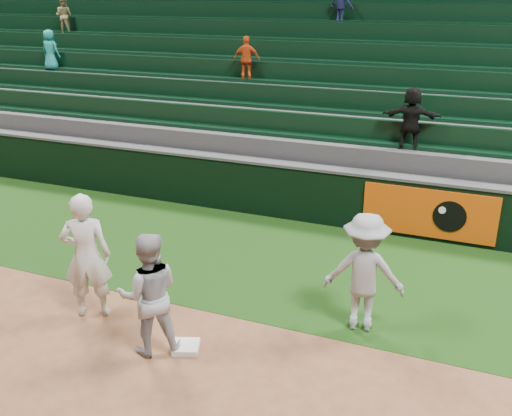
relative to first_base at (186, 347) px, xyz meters
The scene contains 8 objects.
ground 0.31m from the first_base, 157.57° to the left, with size 70.00×70.00×0.00m, color brown.
foul_grass 3.13m from the first_base, 95.27° to the left, with size 36.00×4.20×0.01m, color black.
first_base is the anchor object (origin of this frame).
first_baseman 2.08m from the first_base, behind, with size 0.73×0.48×2.00m, color silver.
baserunner 0.97m from the first_base, 156.79° to the right, with size 0.87×0.68×1.79m, color #9D9FA7.
base_coach 2.77m from the first_base, 34.74° to the left, with size 1.18×0.68×1.82m, color #8E929A.
field_wall 5.36m from the first_base, 92.82° to the left, with size 36.00×0.45×1.25m.
stadium_seating 9.24m from the first_base, 91.84° to the left, with size 36.00×5.95×5.00m.
Camera 1 is at (3.76, -6.07, 4.76)m, focal length 40.00 mm.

